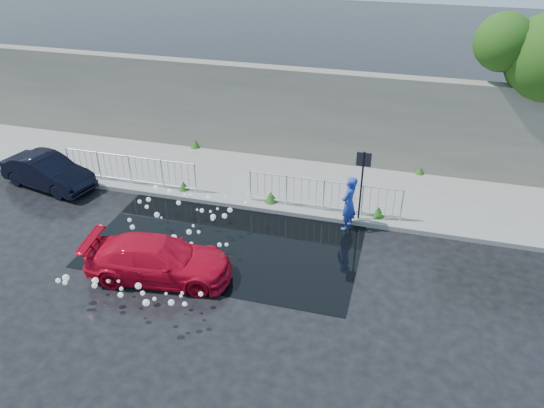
{
  "coord_description": "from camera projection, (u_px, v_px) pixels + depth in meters",
  "views": [
    {
      "loc": [
        5.38,
        -11.61,
        9.15
      ],
      "look_at": [
        1.66,
        1.85,
        1.0
      ],
      "focal_mm": 35.0,
      "sensor_mm": 36.0,
      "label": 1
    }
  ],
  "objects": [
    {
      "name": "pavement",
      "position": [
        251.0,
        178.0,
        19.63
      ],
      "size": [
        30.0,
        4.0,
        0.15
      ],
      "primitive_type": "cube",
      "color": "slate",
      "rests_on": "ground"
    },
    {
      "name": "railing_left",
      "position": [
        130.0,
        169.0,
        18.85
      ],
      "size": [
        5.05,
        0.05,
        1.1
      ],
      "color": "silver",
      "rests_on": "pavement"
    },
    {
      "name": "curb",
      "position": [
        234.0,
        204.0,
        17.97
      ],
      "size": [
        30.0,
        0.25,
        0.16
      ],
      "primitive_type": "cube",
      "color": "slate",
      "rests_on": "ground"
    },
    {
      "name": "dark_car",
      "position": [
        47.0,
        172.0,
        18.96
      ],
      "size": [
        3.77,
        1.99,
        1.18
      ],
      "primitive_type": "imported",
      "rotation": [
        0.0,
        0.0,
        1.35
      ],
      "color": "black",
      "rests_on": "ground"
    },
    {
      "name": "retaining_wall",
      "position": [
        267.0,
        111.0,
        20.54
      ],
      "size": [
        30.0,
        0.6,
        3.5
      ],
      "primitive_type": "cube",
      "color": "#615F52",
      "rests_on": "pavement"
    },
    {
      "name": "puddle",
      "position": [
        228.0,
        240.0,
        16.22
      ],
      "size": [
        8.0,
        5.0,
        0.01
      ],
      "primitive_type": "cube",
      "color": "black",
      "rests_on": "ground"
    },
    {
      "name": "red_car",
      "position": [
        159.0,
        260.0,
        14.4
      ],
      "size": [
        4.17,
        2.13,
        1.16
      ],
      "primitive_type": "imported",
      "rotation": [
        0.0,
        0.0,
        1.7
      ],
      "color": "red",
      "rests_on": "ground"
    },
    {
      "name": "weeds",
      "position": [
        243.0,
        179.0,
        19.03
      ],
      "size": [
        12.17,
        3.93,
        0.38
      ],
      "color": "#144512",
      "rests_on": "pavement"
    },
    {
      "name": "railing_right",
      "position": [
        324.0,
        194.0,
        17.24
      ],
      "size": [
        5.05,
        0.05,
        1.1
      ],
      "color": "silver",
      "rests_on": "pavement"
    },
    {
      "name": "water_spray",
      "position": [
        164.0,
        240.0,
        15.04
      ],
      "size": [
        3.48,
        5.56,
        1.09
      ],
      "color": "white",
      "rests_on": "ground"
    },
    {
      "name": "person",
      "position": [
        349.0,
        203.0,
        16.39
      ],
      "size": [
        0.62,
        0.76,
        1.8
      ],
      "primitive_type": "imported",
      "rotation": [
        0.0,
        0.0,
        -1.89
      ],
      "color": "#213AA5",
      "rests_on": "ground"
    },
    {
      "name": "sign_post",
      "position": [
        362.0,
        175.0,
        16.26
      ],
      "size": [
        0.45,
        0.06,
        2.5
      ],
      "color": "black",
      "rests_on": "ground"
    },
    {
      "name": "ground",
      "position": [
        200.0,
        256.0,
        15.51
      ],
      "size": [
        90.0,
        90.0,
        0.0
      ],
      "primitive_type": "plane",
      "color": "black",
      "rests_on": "ground"
    }
  ]
}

